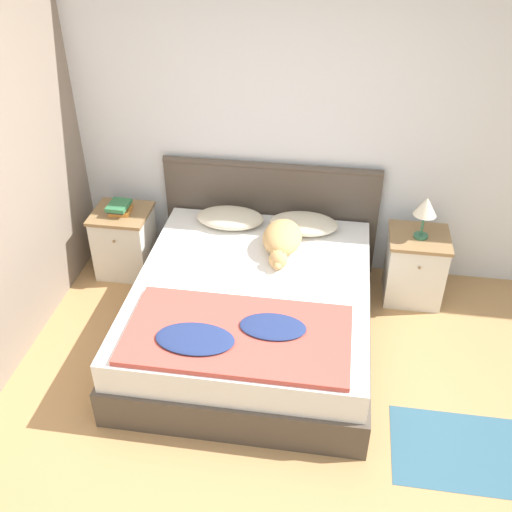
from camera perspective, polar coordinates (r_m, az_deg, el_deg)
The scene contains 14 objects.
ground_plane at distance 3.84m, azimuth -1.71°, elevation -18.42°, with size 16.00×16.00×0.00m, color tan.
wall_back at distance 4.77m, azimuth 2.63°, elevation 12.51°, with size 9.00×0.06×2.55m.
wall_side_left at distance 4.35m, azimuth -22.43°, elevation 7.56°, with size 0.06×3.10×2.55m.
bed at distance 4.39m, azimuth -0.39°, elevation -5.32°, with size 1.70×1.96×0.51m.
headboard at distance 5.05m, azimuth 1.39°, elevation 4.14°, with size 1.78×0.06×0.97m.
nightstand_left at distance 5.19m, azimuth -12.39°, elevation 1.38°, with size 0.46×0.44×0.58m.
nightstand_right at distance 4.94m, azimuth 14.87°, elevation -0.96°, with size 0.46×0.44×0.58m.
pillow_left at distance 4.86m, azimuth -2.46°, elevation 3.66°, with size 0.55×0.34×0.12m.
pillow_right at distance 4.79m, azimuth 4.54°, elevation 3.09°, with size 0.55×0.34×0.12m.
quilt at distance 3.78m, azimuth -1.93°, elevation -7.46°, with size 1.41×0.74×0.06m.
dog at distance 4.52m, azimuth 2.51°, elevation 1.59°, with size 0.29×0.63×0.20m.
book_stack at distance 5.02m, azimuth -12.87°, elevation 4.53°, with size 0.18×0.22×0.08m.
table_lamp at distance 4.64m, azimuth 15.87°, elevation 4.40°, with size 0.18×0.18×0.34m.
rug at distance 4.09m, azimuth 20.72°, elevation -17.19°, with size 1.10×0.60×0.00m.
Camera 1 is at (0.46, -2.26, 3.07)m, focal length 42.00 mm.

